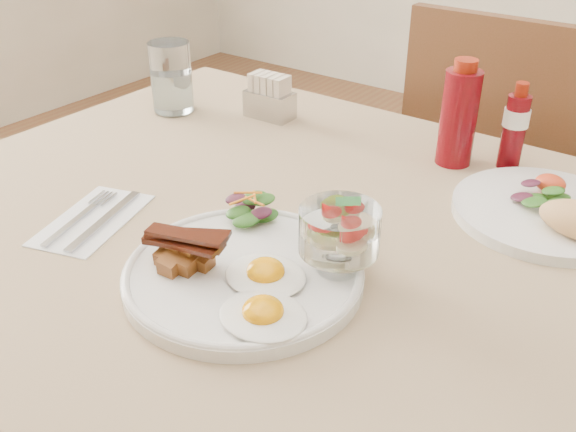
{
  "coord_description": "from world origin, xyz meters",
  "views": [
    {
      "loc": [
        0.34,
        -0.6,
        1.2
      ],
      "look_at": [
        -0.04,
        -0.08,
        0.82
      ],
      "focal_mm": 40.0,
      "sensor_mm": 36.0,
      "label": 1
    }
  ],
  "objects_px": {
    "table": "(351,300)",
    "sugar_caddy": "(270,99)",
    "chair_far": "(508,199)",
    "second_plate": "(555,213)",
    "ketchup_bottle": "(459,116)",
    "water_glass": "(172,82)",
    "hot_sauce_bottle": "(515,127)",
    "fruit_cup": "(339,231)",
    "main_plate": "(244,275)"
  },
  "relations": [
    {
      "from": "ketchup_bottle",
      "to": "sugar_caddy",
      "type": "xyz_separation_m",
      "value": [
        -0.35,
        -0.02,
        -0.04
      ]
    },
    {
      "from": "water_glass",
      "to": "chair_far",
      "type": "bearing_deg",
      "value": 41.58
    },
    {
      "from": "ketchup_bottle",
      "to": "sugar_caddy",
      "type": "distance_m",
      "value": 0.36
    },
    {
      "from": "ketchup_bottle",
      "to": "hot_sauce_bottle",
      "type": "bearing_deg",
      "value": 24.77
    },
    {
      "from": "main_plate",
      "to": "water_glass",
      "type": "height_order",
      "value": "water_glass"
    },
    {
      "from": "hot_sauce_bottle",
      "to": "water_glass",
      "type": "distance_m",
      "value": 0.61
    },
    {
      "from": "fruit_cup",
      "to": "hot_sauce_bottle",
      "type": "xyz_separation_m",
      "value": [
        0.05,
        0.41,
        -0.0
      ]
    },
    {
      "from": "main_plate",
      "to": "sugar_caddy",
      "type": "distance_m",
      "value": 0.52
    },
    {
      "from": "main_plate",
      "to": "water_glass",
      "type": "relative_size",
      "value": 2.15
    },
    {
      "from": "main_plate",
      "to": "fruit_cup",
      "type": "height_order",
      "value": "fruit_cup"
    },
    {
      "from": "second_plate",
      "to": "sugar_caddy",
      "type": "xyz_separation_m",
      "value": [
        -0.54,
        0.08,
        0.02
      ]
    },
    {
      "from": "water_glass",
      "to": "main_plate",
      "type": "bearing_deg",
      "value": -36.86
    },
    {
      "from": "table",
      "to": "water_glass",
      "type": "relative_size",
      "value": 10.2
    },
    {
      "from": "water_glass",
      "to": "second_plate",
      "type": "bearing_deg",
      "value": 0.22
    },
    {
      "from": "fruit_cup",
      "to": "chair_far",
      "type": "bearing_deg",
      "value": 91.76
    },
    {
      "from": "chair_far",
      "to": "sugar_caddy",
      "type": "distance_m",
      "value": 0.58
    },
    {
      "from": "table",
      "to": "ketchup_bottle",
      "type": "relative_size",
      "value": 7.96
    },
    {
      "from": "fruit_cup",
      "to": "water_glass",
      "type": "bearing_deg",
      "value": 153.03
    },
    {
      "from": "hot_sauce_bottle",
      "to": "fruit_cup",
      "type": "bearing_deg",
      "value": -97.31
    },
    {
      "from": "table",
      "to": "sugar_caddy",
      "type": "distance_m",
      "value": 0.47
    },
    {
      "from": "main_plate",
      "to": "ketchup_bottle",
      "type": "xyz_separation_m",
      "value": [
        0.06,
        0.44,
        0.07
      ]
    },
    {
      "from": "main_plate",
      "to": "fruit_cup",
      "type": "relative_size",
      "value": 3.0
    },
    {
      "from": "ketchup_bottle",
      "to": "hot_sauce_bottle",
      "type": "distance_m",
      "value": 0.09
    },
    {
      "from": "main_plate",
      "to": "hot_sauce_bottle",
      "type": "xyz_separation_m",
      "value": [
        0.14,
        0.48,
        0.06
      ]
    },
    {
      "from": "second_plate",
      "to": "hot_sauce_bottle",
      "type": "relative_size",
      "value": 1.84
    },
    {
      "from": "chair_far",
      "to": "ketchup_bottle",
      "type": "height_order",
      "value": "chair_far"
    },
    {
      "from": "water_glass",
      "to": "ketchup_bottle",
      "type": "bearing_deg",
      "value": 11.01
    },
    {
      "from": "main_plate",
      "to": "ketchup_bottle",
      "type": "height_order",
      "value": "ketchup_bottle"
    },
    {
      "from": "second_plate",
      "to": "chair_far",
      "type": "bearing_deg",
      "value": 112.1
    },
    {
      "from": "chair_far",
      "to": "hot_sauce_bottle",
      "type": "distance_m",
      "value": 0.45
    },
    {
      "from": "sugar_caddy",
      "to": "table",
      "type": "bearing_deg",
      "value": -39.78
    },
    {
      "from": "main_plate",
      "to": "second_plate",
      "type": "height_order",
      "value": "second_plate"
    },
    {
      "from": "main_plate",
      "to": "ketchup_bottle",
      "type": "bearing_deg",
      "value": 81.87
    },
    {
      "from": "table",
      "to": "second_plate",
      "type": "distance_m",
      "value": 0.3
    },
    {
      "from": "ketchup_bottle",
      "to": "water_glass",
      "type": "distance_m",
      "value": 0.53
    },
    {
      "from": "table",
      "to": "second_plate",
      "type": "bearing_deg",
      "value": 47.27
    },
    {
      "from": "ketchup_bottle",
      "to": "sugar_caddy",
      "type": "relative_size",
      "value": 1.86
    },
    {
      "from": "second_plate",
      "to": "hot_sauce_bottle",
      "type": "bearing_deg",
      "value": 129.65
    },
    {
      "from": "ketchup_bottle",
      "to": "water_glass",
      "type": "height_order",
      "value": "ketchup_bottle"
    },
    {
      "from": "fruit_cup",
      "to": "sugar_caddy",
      "type": "relative_size",
      "value": 1.04
    },
    {
      "from": "second_plate",
      "to": "ketchup_bottle",
      "type": "xyz_separation_m",
      "value": [
        -0.19,
        0.1,
        0.06
      ]
    },
    {
      "from": "fruit_cup",
      "to": "ketchup_bottle",
      "type": "bearing_deg",
      "value": 93.58
    },
    {
      "from": "ketchup_bottle",
      "to": "water_glass",
      "type": "bearing_deg",
      "value": -168.99
    },
    {
      "from": "chair_far",
      "to": "sugar_caddy",
      "type": "relative_size",
      "value": 10.35
    },
    {
      "from": "chair_far",
      "to": "second_plate",
      "type": "relative_size",
      "value": 3.68
    },
    {
      "from": "chair_far",
      "to": "ketchup_bottle",
      "type": "xyz_separation_m",
      "value": [
        -0.0,
        -0.36,
        0.31
      ]
    },
    {
      "from": "chair_far",
      "to": "ketchup_bottle",
      "type": "relative_size",
      "value": 5.57
    },
    {
      "from": "second_plate",
      "to": "hot_sauce_bottle",
      "type": "height_order",
      "value": "hot_sauce_bottle"
    },
    {
      "from": "chair_far",
      "to": "fruit_cup",
      "type": "xyz_separation_m",
      "value": [
        0.02,
        -0.74,
        0.29
      ]
    },
    {
      "from": "table",
      "to": "main_plate",
      "type": "distance_m",
      "value": 0.18
    }
  ]
}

